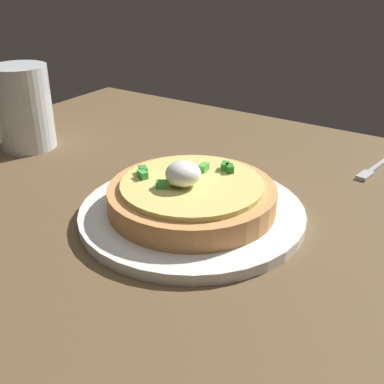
{
  "coord_description": "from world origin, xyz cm",
  "views": [
    {
      "loc": [
        17.97,
        -45.08,
        30.0
      ],
      "look_at": [
        -7.93,
        -5.57,
        6.46
      ],
      "focal_mm": 45.43,
      "sensor_mm": 36.0,
      "label": 1
    }
  ],
  "objects_px": {
    "fork": "(375,168)",
    "plate": "(192,213)",
    "cup_near": "(24,111)",
    "pizza": "(192,195)"
  },
  "relations": [
    {
      "from": "plate",
      "to": "fork",
      "type": "xyz_separation_m",
      "value": [
        0.14,
        0.25,
        -0.0
      ]
    },
    {
      "from": "plate",
      "to": "fork",
      "type": "bearing_deg",
      "value": 61.08
    },
    {
      "from": "pizza",
      "to": "fork",
      "type": "height_order",
      "value": "pizza"
    },
    {
      "from": "plate",
      "to": "pizza",
      "type": "relative_size",
      "value": 1.35
    },
    {
      "from": "cup_near",
      "to": "plate",
      "type": "bearing_deg",
      "value": -8.39
    },
    {
      "from": "pizza",
      "to": "plate",
      "type": "bearing_deg",
      "value": 56.55
    },
    {
      "from": "cup_near",
      "to": "fork",
      "type": "bearing_deg",
      "value": 23.11
    },
    {
      "from": "plate",
      "to": "cup_near",
      "type": "distance_m",
      "value": 0.33
    },
    {
      "from": "pizza",
      "to": "fork",
      "type": "xyz_separation_m",
      "value": [
        0.14,
        0.25,
        -0.03
      ]
    },
    {
      "from": "fork",
      "to": "plate",
      "type": "bearing_deg",
      "value": -20.32
    }
  ]
}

